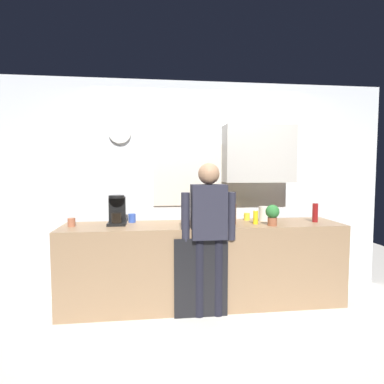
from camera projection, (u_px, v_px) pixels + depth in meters
The scene contains 16 objects.
ground_plane at pixel (208, 315), 3.36m from camera, with size 8.00×8.00×0.00m, color silver.
kitchen_counter at pixel (204, 264), 3.62m from camera, with size 3.13×0.64×0.92m, color #937251.
dishwasher_panel at pixel (201, 278), 3.29m from camera, with size 0.56×0.02×0.83m, color black.
back_wall_assembly at pixel (206, 184), 3.96m from camera, with size 4.73×0.42×2.60m.
coffee_maker at pixel (117, 212), 3.53m from camera, with size 0.20×0.20×0.33m.
bottle_red_vinegar at pixel (315, 213), 3.71m from camera, with size 0.06×0.06×0.22m, color maroon.
bottle_green_wine at pixel (222, 211), 3.53m from camera, with size 0.07×0.07×0.30m, color #195923.
bottle_amber_beer at pixel (234, 214), 3.56m from camera, with size 0.06×0.06×0.23m, color brown.
cup_blue_mug at pixel (132, 218), 3.69m from camera, with size 0.08×0.08×0.10m, color #3351B2.
cup_yellow_cup at pixel (247, 217), 3.85m from camera, with size 0.07×0.07×0.09m, color yellow.
cup_terracotta_mug at pixel (71, 222), 3.42m from camera, with size 0.08×0.08×0.09m, color #B26647.
mixing_bowl at pixel (212, 218), 3.79m from camera, with size 0.22×0.22×0.08m, color orange.
potted_plant at pixel (272, 214), 3.47m from camera, with size 0.15×0.15×0.23m.
dish_soap at pixel (256, 217), 3.58m from camera, with size 0.06×0.06×0.18m.
storage_canister at pixel (265, 214), 3.81m from camera, with size 0.14×0.14×0.17m, color silver.
person_at_sink at pixel (209, 226), 3.29m from camera, with size 0.57×0.22×1.60m.
Camera 1 is at (-0.57, -3.21, 1.54)m, focal length 29.79 mm.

